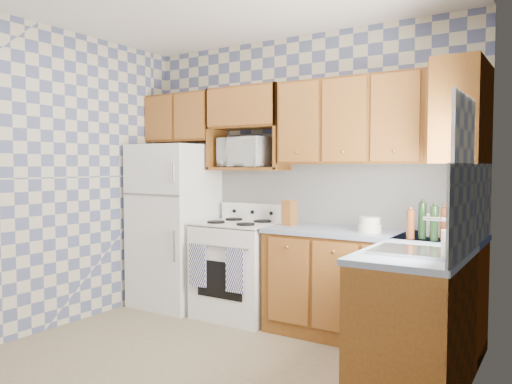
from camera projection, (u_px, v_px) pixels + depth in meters
floor at (194, 373)px, 3.53m from camera, size 3.40×3.40×0.00m
back_wall at (299, 178)px, 4.81m from camera, size 3.40×0.02×2.70m
right_wall at (450, 188)px, 2.55m from camera, size 0.02×3.20×2.70m
backsplash_back at (337, 194)px, 4.60m from camera, size 2.60×0.02×0.56m
backsplash_right at (473, 206)px, 3.24m from camera, size 0.02×1.60×0.56m
refrigerator at (175, 225)px, 5.22m from camera, size 0.75×0.70×1.68m
stove_body at (240, 270)px, 4.83m from camera, size 0.76×0.65×0.90m
cooktop at (239, 224)px, 4.81m from camera, size 0.76×0.65×0.02m
backguard at (255, 212)px, 5.04m from camera, size 0.76×0.08×0.17m
dish_towel_left at (198, 265)px, 4.66m from camera, size 0.19×0.02×0.40m
dish_towel_right at (235, 270)px, 4.44m from camera, size 0.19×0.02×0.40m
base_cabinets_back at (369, 288)px, 4.17m from camera, size 1.75×0.60×0.88m
base_cabinets_right at (425, 314)px, 3.44m from camera, size 0.60×1.60×0.88m
countertop_back at (370, 234)px, 4.14m from camera, size 1.77×0.63×0.04m
countertop_right at (426, 248)px, 3.42m from camera, size 0.63×1.60×0.04m
upper_cabinets_back at (377, 120)px, 4.21m from camera, size 1.75×0.33×0.74m
upper_cabinets_fridge at (184, 118)px, 5.33m from camera, size 0.82×0.33×0.50m
upper_cabinets_right at (462, 113)px, 3.67m from camera, size 0.33×0.70×0.74m
microwave_shelf at (248, 169)px, 4.92m from camera, size 0.80×0.33×0.03m
microwave at (247, 152)px, 4.94m from camera, size 0.57×0.43×0.29m
sink at (413, 252)px, 3.12m from camera, size 0.48×0.40×0.03m
window at (463, 168)px, 2.94m from camera, size 0.02×0.66×0.86m
bottle_0 at (422, 221)px, 3.72m from camera, size 0.06×0.06×0.27m
bottle_1 at (434, 223)px, 3.62m from camera, size 0.06×0.06×0.25m
bottle_2 at (444, 224)px, 3.67m from camera, size 0.06×0.06×0.23m
bottle_3 at (410, 224)px, 3.70m from camera, size 0.06×0.06×0.22m
knife_block at (289, 213)px, 4.56m from camera, size 0.12×0.12×0.23m
electric_kettle at (434, 225)px, 3.83m from camera, size 0.14×0.14×0.17m
food_containers at (370, 225)px, 4.07m from camera, size 0.19×0.19×0.13m
soap_bottle at (446, 245)px, 2.90m from camera, size 0.06×0.06×0.17m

